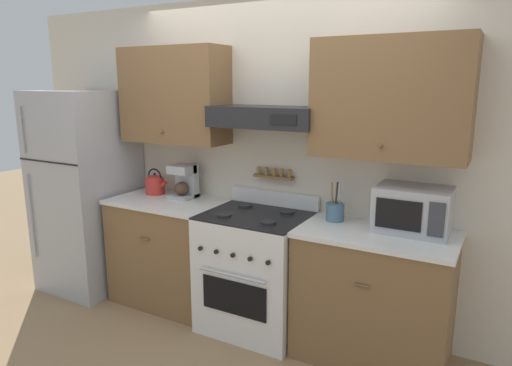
# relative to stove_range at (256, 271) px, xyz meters

# --- Properties ---
(ground_plane) EXTENTS (16.00, 16.00, 0.00)m
(ground_plane) POSITION_rel_stove_range_xyz_m (0.00, -0.29, -0.46)
(ground_plane) COLOR #937551
(wall_back) EXTENTS (5.20, 0.46, 2.55)m
(wall_back) POSITION_rel_stove_range_xyz_m (0.01, 0.30, 0.98)
(wall_back) COLOR beige
(wall_back) RESTS_ON ground_plane
(counter_left) EXTENTS (0.97, 0.63, 0.92)m
(counter_left) POSITION_rel_stove_range_xyz_m (-0.87, 0.03, -0.00)
(counter_left) COLOR brown
(counter_left) RESTS_ON ground_plane
(counter_right) EXTENTS (1.03, 0.63, 0.92)m
(counter_right) POSITION_rel_stove_range_xyz_m (0.91, 0.03, -0.00)
(counter_right) COLOR brown
(counter_right) RESTS_ON ground_plane
(stove_range) EXTENTS (0.78, 0.68, 1.04)m
(stove_range) POSITION_rel_stove_range_xyz_m (0.00, 0.00, 0.00)
(stove_range) COLOR white
(stove_range) RESTS_ON ground_plane
(refrigerator) EXTENTS (0.73, 0.78, 1.83)m
(refrigerator) POSITION_rel_stove_range_xyz_m (-1.76, -0.06, 0.45)
(refrigerator) COLOR #ADAFB5
(refrigerator) RESTS_ON ground_plane
(tea_kettle) EXTENTS (0.22, 0.17, 0.23)m
(tea_kettle) POSITION_rel_stove_range_xyz_m (-1.11, 0.14, 0.55)
(tea_kettle) COLOR red
(tea_kettle) RESTS_ON counter_left
(coffee_maker) EXTENTS (0.20, 0.21, 0.29)m
(coffee_maker) POSITION_rel_stove_range_xyz_m (-0.80, 0.16, 0.60)
(coffee_maker) COLOR #ADAFB5
(coffee_maker) RESTS_ON counter_left
(microwave) EXTENTS (0.47, 0.36, 0.30)m
(microwave) POSITION_rel_stove_range_xyz_m (1.10, 0.16, 0.61)
(microwave) COLOR #ADAFB5
(microwave) RESTS_ON counter_right
(utensil_crock) EXTENTS (0.13, 0.13, 0.28)m
(utensil_crock) POSITION_rel_stove_range_xyz_m (0.57, 0.14, 0.53)
(utensil_crock) COLOR slate
(utensil_crock) RESTS_ON counter_right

